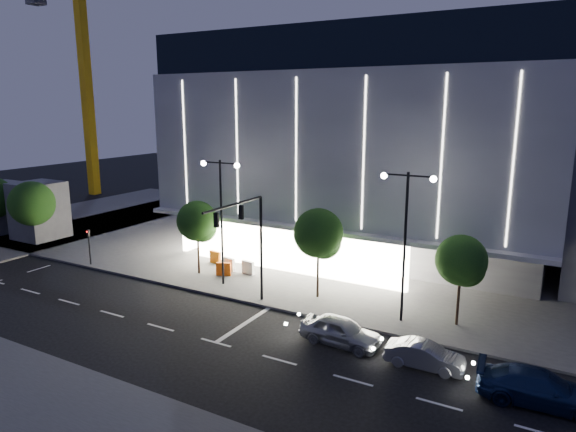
% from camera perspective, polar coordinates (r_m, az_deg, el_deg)
% --- Properties ---
extents(ground, '(160.00, 160.00, 0.00)m').
position_cam_1_polar(ground, '(31.21, -9.32, -11.86)').
color(ground, black).
rests_on(ground, ground).
extents(sidewalk_museum, '(70.00, 40.00, 0.15)m').
position_cam_1_polar(sidewalk_museum, '(49.52, 13.03, -2.77)').
color(sidewalk_museum, '#474747').
rests_on(sidewalk_museum, ground).
extents(sidewalk_west, '(16.00, 50.00, 0.15)m').
position_cam_1_polar(sidewalk_west, '(59.12, -26.34, -1.31)').
color(sidewalk_west, '#474747').
rests_on(sidewalk_west, ground).
extents(museum, '(30.00, 25.80, 18.00)m').
position_cam_1_polar(museum, '(46.99, 10.59, 7.94)').
color(museum, '#4C4C51').
rests_on(museum, ground).
extents(traffic_mast, '(0.33, 5.89, 7.07)m').
position_cam_1_polar(traffic_mast, '(31.54, -4.44, -1.79)').
color(traffic_mast, black).
rests_on(traffic_mast, ground).
extents(street_lamp_west, '(3.16, 0.36, 9.00)m').
position_cam_1_polar(street_lamp_west, '(35.73, -7.45, 1.34)').
color(street_lamp_west, black).
rests_on(street_lamp_west, ground).
extents(street_lamp_east, '(3.16, 0.36, 9.00)m').
position_cam_1_polar(street_lamp_east, '(29.97, 12.94, -0.99)').
color(street_lamp_east, black).
rests_on(street_lamp_east, ground).
extents(ped_signal_far, '(0.22, 0.24, 3.00)m').
position_cam_1_polar(ped_signal_far, '(43.75, -21.24, -2.84)').
color(ped_signal_far, black).
rests_on(ped_signal_far, ground).
extents(tower_crane, '(32.00, 2.00, 28.50)m').
position_cam_1_polar(tower_crane, '(77.75, -21.29, 17.28)').
color(tower_crane, gold).
rests_on(tower_crane, ground).
extents(tree_left, '(3.02, 3.02, 5.72)m').
position_cam_1_polar(tree_left, '(38.71, -10.00, -0.80)').
color(tree_left, black).
rests_on(tree_left, ground).
extents(tree_mid, '(3.25, 3.25, 6.15)m').
position_cam_1_polar(tree_mid, '(33.36, 3.44, -2.22)').
color(tree_mid, black).
rests_on(tree_mid, ground).
extents(tree_right, '(2.91, 2.91, 5.51)m').
position_cam_1_polar(tree_right, '(30.81, 18.72, -4.97)').
color(tree_right, black).
rests_on(tree_right, ground).
extents(car_lead, '(4.63, 2.11, 1.54)m').
position_cam_1_polar(car_lead, '(28.38, 5.87, -12.59)').
color(car_lead, '#9B9FA2').
rests_on(car_lead, ground).
extents(car_second, '(3.88, 1.44, 1.27)m').
position_cam_1_polar(car_second, '(26.91, 14.96, -14.75)').
color(car_second, '#A2A5A9').
rests_on(car_second, ground).
extents(car_third, '(5.33, 2.54, 1.50)m').
position_cam_1_polar(car_third, '(25.68, 26.19, -16.77)').
color(car_third, navy).
rests_on(car_third, ground).
extents(barrier_a, '(1.13, 0.46, 1.00)m').
position_cam_1_polar(barrier_a, '(41.77, -8.08, -4.57)').
color(barrier_a, '#DD630C').
rests_on(barrier_a, sidewalk_museum).
extents(barrier_b, '(1.13, 0.44, 1.00)m').
position_cam_1_polar(barrier_b, '(39.92, -6.60, -5.33)').
color(barrier_b, white).
rests_on(barrier_b, sidewalk_museum).
extents(barrier_c, '(1.12, 0.61, 1.00)m').
position_cam_1_polar(barrier_c, '(38.79, -7.18, -5.87)').
color(barrier_c, '#F6590D').
rests_on(barrier_c, sidewalk_museum).
extents(barrier_d, '(1.13, 0.43, 1.00)m').
position_cam_1_polar(barrier_d, '(38.97, -4.47, -5.73)').
color(barrier_d, white).
rests_on(barrier_d, sidewalk_museum).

